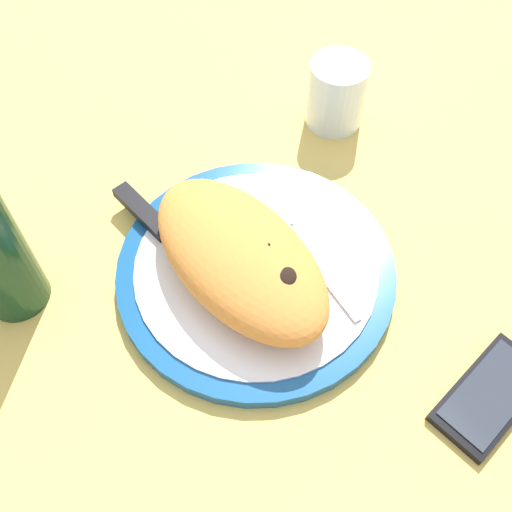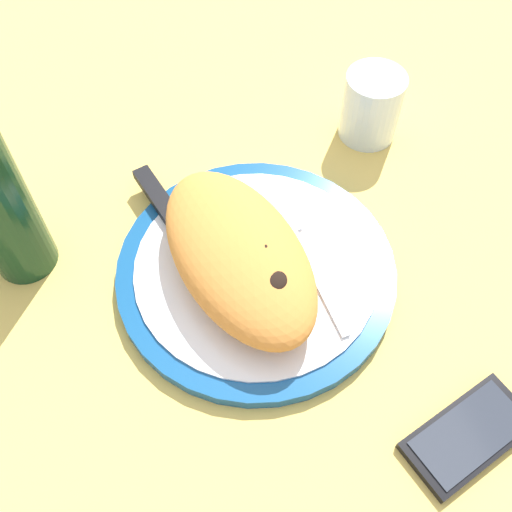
{
  "view_description": "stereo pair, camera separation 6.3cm",
  "coord_description": "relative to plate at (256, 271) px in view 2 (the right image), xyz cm",
  "views": [
    {
      "loc": [
        -30.38,
        17.42,
        56.87
      ],
      "look_at": [
        0.0,
        0.0,
        3.89
      ],
      "focal_mm": 42.03,
      "sensor_mm": 36.0,
      "label": 1
    },
    {
      "loc": [
        -33.02,
        11.65,
        56.87
      ],
      "look_at": [
        0.0,
        0.0,
        3.89
      ],
      "focal_mm": 42.03,
      "sensor_mm": 36.0,
      "label": 2
    }
  ],
  "objects": [
    {
      "name": "knife",
      "position": [
        9.72,
        7.11,
        1.47
      ],
      "size": [
        21.72,
        6.47,
        1.2
      ],
      "color": "silver",
      "rests_on": "plate"
    },
    {
      "name": "water_glass",
      "position": [
        16.11,
        -21.1,
        3.08
      ],
      "size": [
        7.45,
        7.45,
        9.01
      ],
      "color": "silver",
      "rests_on": "ground_plane"
    },
    {
      "name": "ground_plane",
      "position": [
        0.0,
        0.0,
        -2.41
      ],
      "size": [
        150.0,
        150.0,
        3.0
      ],
      "primitive_type": "cube",
      "color": "#DBB756"
    },
    {
      "name": "calzone",
      "position": [
        -0.25,
        1.92,
        4.32
      ],
      "size": [
        25.52,
        16.2,
        6.64
      ],
      "color": "orange",
      "rests_on": "plate"
    },
    {
      "name": "plate",
      "position": [
        0.0,
        0.0,
        0.0
      ],
      "size": [
        30.66,
        30.66,
        1.89
      ],
      "color": "navy",
      "rests_on": "ground_plane"
    },
    {
      "name": "fork",
      "position": [
        -0.48,
        -5.52,
        1.18
      ],
      "size": [
        17.91,
        2.28,
        0.4
      ],
      "color": "silver",
      "rests_on": "plate"
    },
    {
      "name": "smartphone",
      "position": [
        -23.65,
        -12.89,
        -0.35
      ],
      "size": [
        9.11,
        13.69,
        1.16
      ],
      "color": "black",
      "rests_on": "ground_plane"
    }
  ]
}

